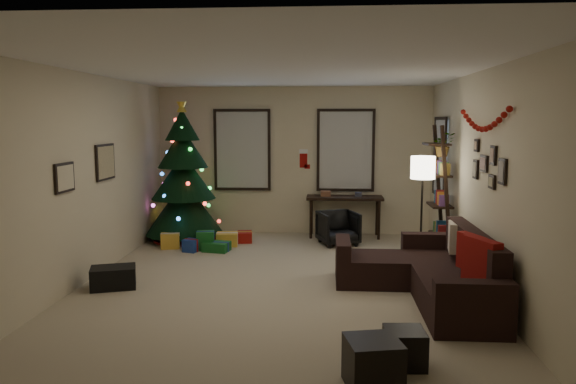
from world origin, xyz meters
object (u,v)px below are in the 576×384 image
object	(u,v)px
christmas_tree	(184,182)
bookshelf	(441,196)
desk_chair	(338,228)
desk	(345,201)
sofa	(432,274)

from	to	relation	value
christmas_tree	bookshelf	world-z (taller)	christmas_tree
desk_chair	bookshelf	distance (m)	1.91
desk	bookshelf	xyz separation A→B (m)	(1.36, -1.63, 0.33)
christmas_tree	bookshelf	distance (m)	4.32
christmas_tree	desk	xyz separation A→B (m)	(2.81, 0.50, -0.38)
christmas_tree	desk	distance (m)	2.88
bookshelf	christmas_tree	bearing A→B (deg)	164.73
christmas_tree	desk_chair	xyz separation A→B (m)	(2.68, -0.15, -0.75)
christmas_tree	desk_chair	world-z (taller)	christmas_tree
sofa	desk_chair	distance (m)	2.87
bookshelf	desk_chair	bearing A→B (deg)	146.52
bookshelf	desk	bearing A→B (deg)	129.85
sofa	desk_chair	xyz separation A→B (m)	(-1.06, 2.67, 0.02)
christmas_tree	sofa	bearing A→B (deg)	-37.03
sofa	bookshelf	xyz separation A→B (m)	(0.43, 1.69, 0.71)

